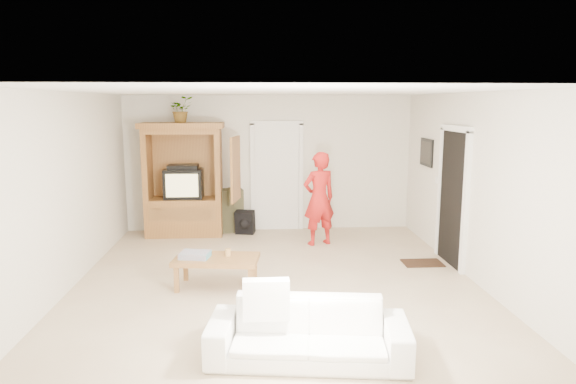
{
  "coord_description": "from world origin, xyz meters",
  "views": [
    {
      "loc": [
        -0.28,
        -6.88,
        2.45
      ],
      "look_at": [
        0.21,
        0.6,
        1.15
      ],
      "focal_mm": 32.0,
      "sensor_mm": 36.0,
      "label": 1
    }
  ],
  "objects_px": {
    "coffee_table": "(216,261)",
    "man": "(319,199)",
    "armoire": "(185,187)",
    "sofa": "(308,332)"
  },
  "relations": [
    {
      "from": "armoire",
      "to": "sofa",
      "type": "height_order",
      "value": "armoire"
    },
    {
      "from": "sofa",
      "to": "armoire",
      "type": "bearing_deg",
      "value": 117.24
    },
    {
      "from": "armoire",
      "to": "sofa",
      "type": "distance_m",
      "value": 5.29
    },
    {
      "from": "coffee_table",
      "to": "armoire",
      "type": "bearing_deg",
      "value": 112.25
    },
    {
      "from": "man",
      "to": "coffee_table",
      "type": "bearing_deg",
      "value": 30.85
    },
    {
      "from": "armoire",
      "to": "sofa",
      "type": "relative_size",
      "value": 1.1
    },
    {
      "from": "sofa",
      "to": "man",
      "type": "bearing_deg",
      "value": 88.71
    },
    {
      "from": "sofa",
      "to": "coffee_table",
      "type": "xyz_separation_m",
      "value": [
        -1.02,
        2.05,
        0.08
      ]
    },
    {
      "from": "man",
      "to": "sofa",
      "type": "bearing_deg",
      "value": 61.15
    },
    {
      "from": "coffee_table",
      "to": "man",
      "type": "bearing_deg",
      "value": 58.39
    }
  ]
}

